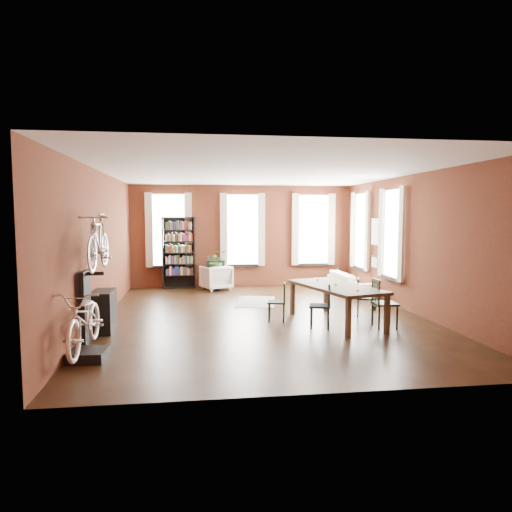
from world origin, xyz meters
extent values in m
plane|color=black|center=(0.00, 0.00, 0.00)|extent=(9.00, 9.00, 0.00)
cube|color=silver|center=(0.00, 0.00, 3.20)|extent=(7.00, 9.00, 0.04)
cube|color=#481D12|center=(0.00, 4.50, 1.60)|extent=(7.00, 0.04, 3.20)
cube|color=#481D12|center=(0.00, -4.50, 1.60)|extent=(7.00, 0.04, 3.20)
cube|color=#481D12|center=(-3.50, 0.00, 1.60)|extent=(0.04, 9.00, 3.20)
cube|color=#481D12|center=(3.50, 0.00, 1.60)|extent=(0.04, 9.00, 3.20)
cube|color=white|center=(-2.30, 4.47, 1.80)|extent=(1.00, 0.04, 2.20)
cube|color=#C2B59C|center=(-2.30, 4.40, 1.80)|extent=(1.40, 0.06, 2.30)
cube|color=white|center=(0.00, 4.47, 1.80)|extent=(1.00, 0.04, 2.20)
cube|color=#C2B59C|center=(0.00, 4.40, 1.80)|extent=(1.40, 0.06, 2.30)
cube|color=white|center=(2.30, 4.47, 1.80)|extent=(1.00, 0.04, 2.20)
cube|color=#C2B59C|center=(2.30, 4.40, 1.80)|extent=(1.40, 0.06, 2.30)
cube|color=white|center=(3.47, 1.00, 1.80)|extent=(0.04, 1.00, 2.20)
cube|color=#C2B59C|center=(3.40, 1.00, 1.80)|extent=(0.06, 1.40, 2.30)
cube|color=white|center=(3.47, 3.20, 1.80)|extent=(0.04, 1.00, 2.20)
cube|color=#C2B59C|center=(3.40, 3.20, 1.80)|extent=(0.06, 1.40, 2.30)
cube|color=black|center=(3.46, 2.10, 1.80)|extent=(0.04, 0.55, 0.75)
cube|color=black|center=(3.46, 2.10, 0.95)|extent=(0.04, 0.45, 0.35)
cube|color=brown|center=(1.42, -0.81, 0.40)|extent=(1.67, 2.54, 0.80)
cube|color=#173333|center=(0.97, -1.18, 0.45)|extent=(0.53, 0.53, 0.90)
cube|color=black|center=(0.22, -0.48, 0.41)|extent=(0.46, 0.46, 0.83)
cube|color=#1F2E1B|center=(2.28, -1.33, 0.49)|extent=(0.47, 0.47, 0.99)
cube|color=#173331|center=(2.26, -0.32, 0.43)|extent=(0.50, 0.50, 0.85)
cube|color=black|center=(-2.00, 4.30, 1.10)|extent=(1.00, 0.32, 2.20)
imported|color=silver|center=(-0.88, 3.79, 0.41)|extent=(1.01, 0.99, 0.82)
imported|color=beige|center=(2.95, 2.60, 0.41)|extent=(0.61, 2.08, 0.81)
cube|color=black|center=(0.06, 1.68, 0.01)|extent=(1.24, 1.70, 0.01)
cube|color=black|center=(-3.18, -2.70, 0.08)|extent=(0.59, 0.59, 0.16)
cube|color=black|center=(-3.40, -1.80, 0.65)|extent=(0.16, 0.60, 1.30)
cube|color=black|center=(-3.28, -0.90, 0.40)|extent=(0.40, 0.80, 0.80)
cube|color=black|center=(-0.89, 3.76, 0.27)|extent=(0.35, 0.35, 0.53)
imported|color=#2B5321|center=(2.89, 4.00, 0.14)|extent=(0.52, 0.69, 0.27)
imported|color=#295D25|center=(2.71, 0.29, 0.08)|extent=(0.30, 0.48, 0.16)
imported|color=silver|center=(-3.20, -2.72, 1.10)|extent=(0.66, 0.99, 1.87)
imported|color=#A5A8AD|center=(-3.15, -1.80, 2.13)|extent=(0.47, 1.00, 1.66)
imported|color=#2F5522|center=(-0.87, 3.76, 0.80)|extent=(0.69, 0.75, 0.53)
camera|label=1|loc=(-1.49, -9.94, 2.26)|focal=32.00mm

